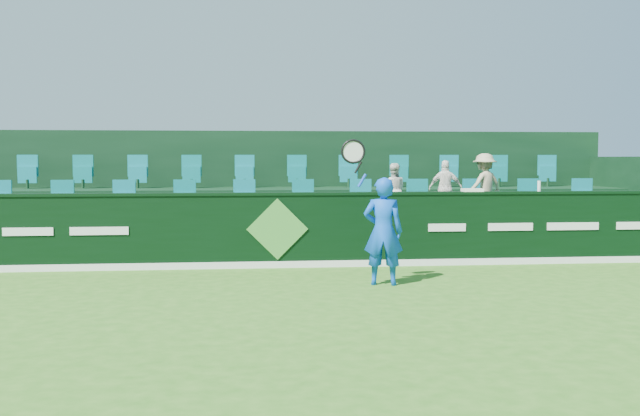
{
  "coord_description": "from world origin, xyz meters",
  "views": [
    {
      "loc": [
        -0.51,
        -8.76,
        1.96
      ],
      "look_at": [
        0.65,
        2.8,
        1.15
      ],
      "focal_mm": 40.0,
      "sensor_mm": 36.0,
      "label": 1
    }
  ],
  "objects": [
    {
      "name": "spectator_left",
      "position": [
        2.35,
        5.12,
        1.33
      ],
      "size": [
        0.57,
        0.47,
        1.07
      ],
      "primitive_type": "imported",
      "rotation": [
        0.0,
        0.0,
        3.0
      ],
      "color": "white",
      "rests_on": "stand_tier_front"
    },
    {
      "name": "stand_rear",
      "position": [
        0.0,
        7.44,
        1.22
      ],
      "size": [
        16.0,
        4.1,
        2.6
      ],
      "color": "black",
      "rests_on": "ground"
    },
    {
      "name": "stand_tier_back",
      "position": [
        0.0,
        7.0,
        0.65
      ],
      "size": [
        16.0,
        1.8,
        1.3
      ],
      "primitive_type": "cube",
      "color": "black",
      "rests_on": "ground"
    },
    {
      "name": "stand_tier_front",
      "position": [
        0.0,
        5.1,
        0.4
      ],
      "size": [
        16.0,
        2.0,
        0.8
      ],
      "primitive_type": "cube",
      "color": "black",
      "rests_on": "ground"
    },
    {
      "name": "seat_row_front",
      "position": [
        0.0,
        5.5,
        1.1
      ],
      "size": [
        13.5,
        0.5,
        0.6
      ],
      "primitive_type": "cube",
      "color": "#0C7274",
      "rests_on": "stand_tier_front"
    },
    {
      "name": "seat_row_back",
      "position": [
        0.0,
        7.3,
        1.6
      ],
      "size": [
        13.5,
        0.5,
        0.6
      ],
      "primitive_type": "cube",
      "color": "#0C7274",
      "rests_on": "stand_tier_back"
    },
    {
      "name": "sponsor_hoarding",
      "position": [
        0.0,
        4.0,
        0.67
      ],
      "size": [
        16.0,
        0.25,
        1.35
      ],
      "color": "black",
      "rests_on": "ground"
    },
    {
      "name": "tennis_player",
      "position": [
        1.55,
        2.04,
        0.85
      ],
      "size": [
        1.09,
        0.52,
        2.32
      ],
      "color": "blue",
      "rests_on": "ground"
    },
    {
      "name": "towel",
      "position": [
        3.6,
        4.0,
        1.38
      ],
      "size": [
        0.37,
        0.24,
        0.06
      ],
      "primitive_type": "cube",
      "color": "white",
      "rests_on": "sponsor_hoarding"
    },
    {
      "name": "spectator_right",
      "position": [
        4.21,
        5.12,
        1.43
      ],
      "size": [
        0.93,
        0.76,
        1.26
      ],
      "primitive_type": "imported",
      "rotation": [
        0.0,
        0.0,
        3.56
      ],
      "color": "tan",
      "rests_on": "stand_tier_front"
    },
    {
      "name": "spectator_middle",
      "position": [
        3.41,
        5.12,
        1.36
      ],
      "size": [
        0.71,
        0.44,
        1.12
      ],
      "primitive_type": "imported",
      "rotation": [
        0.0,
        0.0,
        2.88
      ],
      "color": "white",
      "rests_on": "stand_tier_front"
    },
    {
      "name": "drinks_bottle",
      "position": [
        4.88,
        4.0,
        1.45
      ],
      "size": [
        0.06,
        0.06,
        0.2
      ],
      "primitive_type": "cylinder",
      "color": "white",
      "rests_on": "sponsor_hoarding"
    },
    {
      "name": "ground",
      "position": [
        0.0,
        0.0,
        0.0
      ],
      "size": [
        60.0,
        60.0,
        0.0
      ],
      "primitive_type": "plane",
      "color": "#2E6C19",
      "rests_on": "ground"
    }
  ]
}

